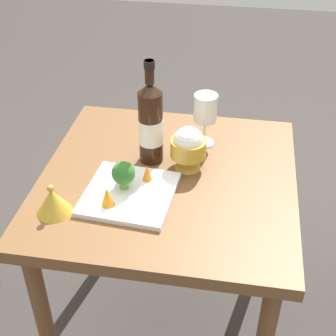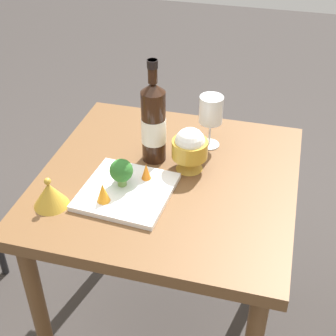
{
  "view_description": "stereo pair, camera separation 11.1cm",
  "coord_description": "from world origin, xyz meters",
  "px_view_note": "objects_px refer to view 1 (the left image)",
  "views": [
    {
      "loc": [
        1.16,
        0.19,
        1.61
      ],
      "look_at": [
        0.0,
        0.0,
        0.76
      ],
      "focal_mm": 51.66,
      "sensor_mm": 36.0,
      "label": 1
    },
    {
      "loc": [
        1.14,
        0.3,
        1.61
      ],
      "look_at": [
        0.0,
        0.0,
        0.76
      ],
      "focal_mm": 51.66,
      "sensor_mm": 36.0,
      "label": 2
    }
  ],
  "objects_px": {
    "wine_bottle": "(151,123)",
    "broccoli_floret": "(123,174)",
    "wine_glass": "(205,109)",
    "rice_bowl": "(188,147)",
    "serving_plate": "(129,194)",
    "carrot_garnish_right": "(107,196)",
    "rice_bowl_lid": "(53,201)",
    "carrot_garnish_left": "(147,173)"
  },
  "relations": [
    {
      "from": "wine_glass",
      "to": "carrot_garnish_left",
      "type": "relative_size",
      "value": 3.52
    },
    {
      "from": "wine_glass",
      "to": "broccoli_floret",
      "type": "xyz_separation_m",
      "value": [
        0.3,
        -0.2,
        -0.06
      ]
    },
    {
      "from": "carrot_garnish_right",
      "to": "carrot_garnish_left",
      "type": "bearing_deg",
      "value": 146.82
    },
    {
      "from": "broccoli_floret",
      "to": "wine_glass",
      "type": "bearing_deg",
      "value": 146.04
    },
    {
      "from": "rice_bowl",
      "to": "rice_bowl_lid",
      "type": "distance_m",
      "value": 0.43
    },
    {
      "from": "rice_bowl_lid",
      "to": "rice_bowl",
      "type": "bearing_deg",
      "value": 128.82
    },
    {
      "from": "rice_bowl",
      "to": "broccoli_floret",
      "type": "xyz_separation_m",
      "value": [
        0.15,
        -0.17,
        -0.01
      ]
    },
    {
      "from": "carrot_garnish_left",
      "to": "wine_bottle",
      "type": "bearing_deg",
      "value": -174.22
    },
    {
      "from": "wine_bottle",
      "to": "rice_bowl_lid",
      "type": "height_order",
      "value": "wine_bottle"
    },
    {
      "from": "broccoli_floret",
      "to": "carrot_garnish_right",
      "type": "distance_m",
      "value": 0.09
    },
    {
      "from": "wine_glass",
      "to": "carrot_garnish_right",
      "type": "height_order",
      "value": "wine_glass"
    },
    {
      "from": "wine_bottle",
      "to": "rice_bowl_lid",
      "type": "xyz_separation_m",
      "value": [
        0.29,
        -0.22,
        -0.1
      ]
    },
    {
      "from": "rice_bowl_lid",
      "to": "serving_plate",
      "type": "relative_size",
      "value": 0.37
    },
    {
      "from": "wine_bottle",
      "to": "wine_glass",
      "type": "bearing_deg",
      "value": 128.23
    },
    {
      "from": "rice_bowl",
      "to": "carrot_garnish_left",
      "type": "height_order",
      "value": "rice_bowl"
    },
    {
      "from": "broccoli_floret",
      "to": "wine_bottle",
      "type": "bearing_deg",
      "value": 165.36
    },
    {
      "from": "serving_plate",
      "to": "carrot_garnish_left",
      "type": "height_order",
      "value": "carrot_garnish_left"
    },
    {
      "from": "wine_bottle",
      "to": "carrot_garnish_right",
      "type": "xyz_separation_m",
      "value": [
        0.26,
        -0.07,
        -0.09
      ]
    },
    {
      "from": "rice_bowl_lid",
      "to": "carrot_garnish_right",
      "type": "distance_m",
      "value": 0.15
    },
    {
      "from": "wine_glass",
      "to": "rice_bowl_lid",
      "type": "xyz_separation_m",
      "value": [
        0.42,
        -0.37,
        -0.09
      ]
    },
    {
      "from": "wine_bottle",
      "to": "rice_bowl",
      "type": "distance_m",
      "value": 0.14
    },
    {
      "from": "rice_bowl",
      "to": "serving_plate",
      "type": "relative_size",
      "value": 0.53
    },
    {
      "from": "wine_bottle",
      "to": "serving_plate",
      "type": "relative_size",
      "value": 1.25
    },
    {
      "from": "rice_bowl",
      "to": "rice_bowl_lid",
      "type": "height_order",
      "value": "rice_bowl"
    },
    {
      "from": "wine_bottle",
      "to": "carrot_garnish_left",
      "type": "distance_m",
      "value": 0.16
    },
    {
      "from": "wine_bottle",
      "to": "serving_plate",
      "type": "xyz_separation_m",
      "value": [
        0.19,
        -0.03,
        -0.13
      ]
    },
    {
      "from": "serving_plate",
      "to": "wine_glass",
      "type": "bearing_deg",
      "value": 150.0
    },
    {
      "from": "wine_glass",
      "to": "rice_bowl",
      "type": "bearing_deg",
      "value": -13.31
    },
    {
      "from": "carrot_garnish_left",
      "to": "carrot_garnish_right",
      "type": "height_order",
      "value": "carrot_garnish_right"
    },
    {
      "from": "wine_glass",
      "to": "wine_bottle",
      "type": "bearing_deg",
      "value": -51.77
    },
    {
      "from": "serving_plate",
      "to": "broccoli_floret",
      "type": "height_order",
      "value": "broccoli_floret"
    },
    {
      "from": "wine_glass",
      "to": "carrot_garnish_left",
      "type": "distance_m",
      "value": 0.3
    },
    {
      "from": "rice_bowl_lid",
      "to": "wine_bottle",
      "type": "bearing_deg",
      "value": 143.77
    },
    {
      "from": "rice_bowl",
      "to": "serving_plate",
      "type": "bearing_deg",
      "value": -41.11
    },
    {
      "from": "broccoli_floret",
      "to": "carrot_garnish_left",
      "type": "xyz_separation_m",
      "value": [
        -0.05,
        0.06,
        -0.02
      ]
    },
    {
      "from": "rice_bowl_lid",
      "to": "broccoli_floret",
      "type": "height_order",
      "value": "broccoli_floret"
    },
    {
      "from": "wine_bottle",
      "to": "rice_bowl",
      "type": "height_order",
      "value": "wine_bottle"
    },
    {
      "from": "wine_bottle",
      "to": "broccoli_floret",
      "type": "distance_m",
      "value": 0.19
    },
    {
      "from": "rice_bowl",
      "to": "carrot_garnish_left",
      "type": "relative_size",
      "value": 2.79
    },
    {
      "from": "wine_glass",
      "to": "rice_bowl",
      "type": "relative_size",
      "value": 1.26
    },
    {
      "from": "carrot_garnish_left",
      "to": "carrot_garnish_right",
      "type": "bearing_deg",
      "value": -33.18
    },
    {
      "from": "wine_glass",
      "to": "rice_bowl",
      "type": "height_order",
      "value": "wine_glass"
    }
  ]
}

